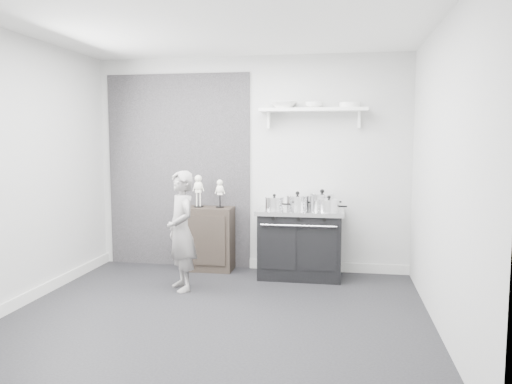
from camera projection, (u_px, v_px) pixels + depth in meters
ground at (216, 315)px, 4.73m from camera, size 4.00×4.00×0.00m
room_shell at (210, 142)px, 4.72m from camera, size 4.02×3.62×2.71m
wall_shelf at (313, 111)px, 6.03m from camera, size 1.30×0.26×0.24m
stove at (300, 243)px, 6.02m from camera, size 1.03×0.64×0.83m
side_cabinet at (209, 239)px, 6.35m from camera, size 0.62×0.36×0.81m
child at (181, 231)px, 5.48m from camera, size 0.54×0.58×1.32m
pot_front_left at (274, 203)px, 5.95m from camera, size 0.31×0.22×0.19m
pot_back_left at (298, 201)px, 6.13m from camera, size 0.38×0.29×0.20m
pot_back_right at (322, 201)px, 6.05m from camera, size 0.38×0.30×0.24m
pot_front_right at (329, 205)px, 5.76m from camera, size 0.33×0.25×0.19m
skeleton_full at (198, 188)px, 6.31m from camera, size 0.13×0.08×0.47m
skeleton_torso at (220, 191)px, 6.26m from camera, size 0.11×0.07×0.41m
bowl_large at (283, 105)px, 6.08m from camera, size 0.33×0.33×0.08m
bowl_small at (314, 105)px, 6.02m from camera, size 0.22×0.22×0.07m
plate_stack at (350, 105)px, 5.95m from camera, size 0.25×0.25×0.06m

